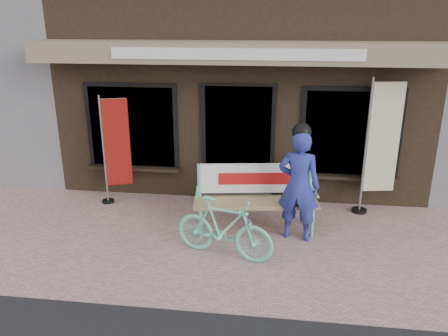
# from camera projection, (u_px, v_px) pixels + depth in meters

# --- Properties ---
(ground) EXTENTS (70.00, 70.00, 0.00)m
(ground) POSITION_uv_depth(u_px,v_px,m) (224.00, 250.00, 6.52)
(ground) COLOR #C29694
(ground) RESTS_ON ground
(storefront) EXTENTS (7.00, 6.77, 6.00)m
(storefront) POSITION_uv_depth(u_px,v_px,m) (251.00, 32.00, 10.22)
(storefront) COLOR black
(storefront) RESTS_ON ground
(bench) EXTENTS (2.02, 0.79, 1.07)m
(bench) POSITION_uv_depth(u_px,v_px,m) (255.00, 192.00, 7.01)
(bench) COLOR #70DABC
(bench) RESTS_ON ground
(person) EXTENTS (0.70, 0.53, 1.85)m
(person) POSITION_uv_depth(u_px,v_px,m) (299.00, 183.00, 6.60)
(person) COLOR navy
(person) RESTS_ON ground
(bicycle) EXTENTS (1.55, 0.83, 0.90)m
(bicycle) POSITION_uv_depth(u_px,v_px,m) (224.00, 228.00, 6.21)
(bicycle) COLOR #70DABC
(bicycle) RESTS_ON ground
(nobori_red) EXTENTS (0.59, 0.33, 2.02)m
(nobori_red) POSITION_uv_depth(u_px,v_px,m) (115.00, 148.00, 7.93)
(nobori_red) COLOR gray
(nobori_red) RESTS_ON ground
(nobori_cream) EXTENTS (0.71, 0.30, 2.38)m
(nobori_cream) POSITION_uv_depth(u_px,v_px,m) (380.00, 145.00, 7.42)
(nobori_cream) COLOR gray
(nobori_cream) RESTS_ON ground
(menu_stand) EXTENTS (0.43, 0.17, 0.84)m
(menu_stand) POSITION_uv_depth(u_px,v_px,m) (294.00, 184.00, 7.94)
(menu_stand) COLOR black
(menu_stand) RESTS_ON ground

